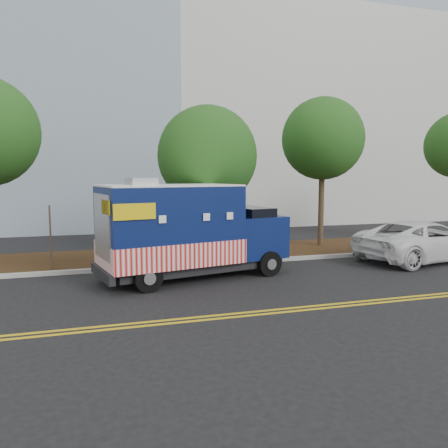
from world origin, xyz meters
name	(u,v)px	position (x,y,z in m)	size (l,w,h in m)	color
ground	(195,275)	(0.00, 0.00, 0.00)	(120.00, 120.00, 0.00)	black
curb	(187,265)	(0.00, 1.40, 0.07)	(120.00, 0.18, 0.15)	#9E9E99
mulch_strip	(176,255)	(0.00, 3.50, 0.07)	(120.00, 4.00, 0.15)	black
centerline_near	(236,314)	(0.00, -4.45, 0.01)	(120.00, 0.10, 0.01)	gold
centerline_far	(239,317)	(0.00, -4.70, 0.01)	(120.00, 0.10, 0.01)	gold
office_building	(156,28)	(2.00, 22.00, 15.20)	(46.00, 20.00, 30.40)	silver
tree_b	(207,156)	(1.14, 2.64, 4.20)	(4.01, 4.01, 6.22)	#38281C
tree_c	(323,139)	(6.95, 3.76, 5.10)	(3.79, 3.79, 7.01)	#38281C
sign_post	(51,240)	(-4.77, 1.76, 1.20)	(0.06, 0.06, 2.40)	#473828
food_truck	(186,233)	(-0.40, -0.38, 1.52)	(6.70, 3.59, 3.36)	black
white_car	(424,241)	(9.44, -0.15, 0.81)	(2.69, 5.83, 1.62)	white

